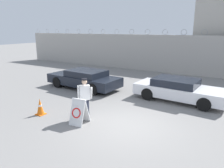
{
  "coord_description": "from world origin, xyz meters",
  "views": [
    {
      "loc": [
        3.54,
        -6.95,
        3.66
      ],
      "look_at": [
        -1.48,
        1.33,
        1.19
      ],
      "focal_mm": 35.0,
      "sensor_mm": 36.0,
      "label": 1
    }
  ],
  "objects_px": {
    "security_guard": "(85,96)",
    "parked_car_front_coupe": "(84,79)",
    "traffic_cone_mid": "(40,107)",
    "parked_car_rear_sedan": "(179,89)",
    "barricade_sign": "(79,112)"
  },
  "relations": [
    {
      "from": "barricade_sign",
      "to": "parked_car_rear_sedan",
      "type": "height_order",
      "value": "parked_car_rear_sedan"
    },
    {
      "from": "security_guard",
      "to": "parked_car_rear_sedan",
      "type": "xyz_separation_m",
      "value": [
        2.76,
        4.31,
        -0.34
      ]
    },
    {
      "from": "barricade_sign",
      "to": "security_guard",
      "type": "relative_size",
      "value": 0.61
    },
    {
      "from": "security_guard",
      "to": "parked_car_front_coupe",
      "type": "relative_size",
      "value": 0.35
    },
    {
      "from": "parked_car_front_coupe",
      "to": "parked_car_rear_sedan",
      "type": "xyz_separation_m",
      "value": [
        5.72,
        0.59,
        -0.02
      ]
    },
    {
      "from": "traffic_cone_mid",
      "to": "parked_car_rear_sedan",
      "type": "height_order",
      "value": "parked_car_rear_sedan"
    },
    {
      "from": "security_guard",
      "to": "parked_car_rear_sedan",
      "type": "height_order",
      "value": "security_guard"
    },
    {
      "from": "barricade_sign",
      "to": "security_guard",
      "type": "height_order",
      "value": "security_guard"
    },
    {
      "from": "security_guard",
      "to": "traffic_cone_mid",
      "type": "relative_size",
      "value": 2.34
    },
    {
      "from": "traffic_cone_mid",
      "to": "parked_car_front_coupe",
      "type": "xyz_separation_m",
      "value": [
        -1.09,
        4.48,
        0.25
      ]
    },
    {
      "from": "barricade_sign",
      "to": "parked_car_rear_sedan",
      "type": "relative_size",
      "value": 0.22
    },
    {
      "from": "security_guard",
      "to": "parked_car_rear_sedan",
      "type": "distance_m",
      "value": 5.13
    },
    {
      "from": "traffic_cone_mid",
      "to": "parked_car_rear_sedan",
      "type": "xyz_separation_m",
      "value": [
        4.64,
        5.07,
        0.24
      ]
    },
    {
      "from": "barricade_sign",
      "to": "traffic_cone_mid",
      "type": "relative_size",
      "value": 1.42
    },
    {
      "from": "barricade_sign",
      "to": "parked_car_front_coupe",
      "type": "relative_size",
      "value": 0.21
    }
  ]
}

